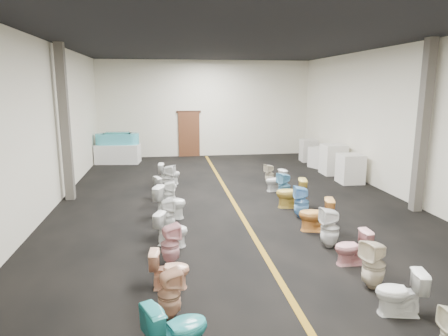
{
  "coord_description": "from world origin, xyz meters",
  "views": [
    {
      "loc": [
        -1.88,
        -11.02,
        3.3
      ],
      "look_at": [
        -0.13,
        1.0,
        0.81
      ],
      "focal_mm": 32.0,
      "sensor_mm": 36.0,
      "label": 1
    }
  ],
  "objects": [
    {
      "name": "back_door",
      "position": [
        -0.8,
        7.94,
        1.05
      ],
      "size": [
        1.0,
        0.1,
        2.1
      ],
      "primitive_type": "cube",
      "color": "#562D19",
      "rests_on": "floor"
    },
    {
      "name": "toilet_right_9",
      "position": [
        1.55,
        1.04,
        0.34
      ],
      "size": [
        0.74,
        0.54,
        0.68
      ],
      "primitive_type": "imported",
      "rotation": [
        0.0,
        0.0,
        -1.32
      ],
      "color": "silver",
      "rests_on": "floor"
    },
    {
      "name": "column_left",
      "position": [
        -4.75,
        1.0,
        2.25
      ],
      "size": [
        0.25,
        0.25,
        4.5
      ],
      "primitive_type": "cube",
      "color": "#59544C",
      "rests_on": "floor"
    },
    {
      "name": "toilet_left_8",
      "position": [
        -1.93,
        0.66,
        0.35
      ],
      "size": [
        0.77,
        0.62,
        0.69
      ],
      "primitive_type": "imported",
      "rotation": [
        0.0,
        0.0,
        1.97
      ],
      "color": "silver",
      "rests_on": "floor"
    },
    {
      "name": "toilet_right_7",
      "position": [
        1.48,
        -0.78,
        0.41
      ],
      "size": [
        0.88,
        0.6,
        0.82
      ],
      "primitive_type": "imported",
      "rotation": [
        0.0,
        0.0,
        -1.75
      ],
      "color": "gold",
      "rests_on": "floor"
    },
    {
      "name": "toilet_left_4",
      "position": [
        -1.82,
        -3.0,
        0.35
      ],
      "size": [
        0.79,
        0.62,
        0.7
      ],
      "primitive_type": "imported",
      "rotation": [
        0.0,
        0.0,
        1.19
      ],
      "color": "white",
      "rests_on": "floor"
    },
    {
      "name": "toilet_left_1",
      "position": [
        -1.9,
        -5.71,
        0.37
      ],
      "size": [
        0.43,
        0.43,
        0.73
      ],
      "primitive_type": "imported",
      "rotation": [
        0.0,
        0.0,
        1.93
      ],
      "color": "tan",
      "rests_on": "floor"
    },
    {
      "name": "toilet_left_5",
      "position": [
        -1.9,
        -2.14,
        0.39
      ],
      "size": [
        0.37,
        0.36,
        0.78
      ],
      "primitive_type": "imported",
      "rotation": [
        0.0,
        0.0,
        1.59
      ],
      "color": "silver",
      "rests_on": "floor"
    },
    {
      "name": "bathtub",
      "position": [
        -3.98,
        6.65,
        1.07
      ],
      "size": [
        1.86,
        0.72,
        0.55
      ],
      "rotation": [
        0.0,
        0.0,
        -0.05
      ],
      "color": "#44B1C4",
      "rests_on": "display_table"
    },
    {
      "name": "column_right",
      "position": [
        4.75,
        -1.5,
        2.25
      ],
      "size": [
        0.25,
        0.25,
        4.5
      ],
      "primitive_type": "cube",
      "color": "#59544C",
      "rests_on": "floor"
    },
    {
      "name": "toilet_right_6",
      "position": [
        1.47,
        -1.67,
        0.42
      ],
      "size": [
        0.42,
        0.41,
        0.83
      ],
      "primitive_type": "imported",
      "rotation": [
        0.0,
        0.0,
        -1.68
      ],
      "color": "#69A9E0",
      "rests_on": "floor"
    },
    {
      "name": "wall_right",
      "position": [
        5.0,
        0.0,
        2.25
      ],
      "size": [
        0.0,
        16.0,
        16.0
      ],
      "primitive_type": "plane",
      "rotation": [
        1.57,
        0.0,
        -1.57
      ],
      "color": "beige",
      "rests_on": "ground"
    },
    {
      "name": "toilet_right_1",
      "position": [
        1.43,
        -6.12,
        0.35
      ],
      "size": [
        0.75,
        0.53,
        0.7
      ],
      "primitive_type": "imported",
      "rotation": [
        0.0,
        0.0,
        -1.79
      ],
      "color": "white",
      "rests_on": "floor"
    },
    {
      "name": "appliance_crate_c",
      "position": [
        4.4,
        4.45,
        0.42
      ],
      "size": [
        0.97,
        0.97,
        0.84
      ],
      "primitive_type": "cube",
      "rotation": [
        0.0,
        0.0,
        0.4
      ],
      "color": "silver",
      "rests_on": "floor"
    },
    {
      "name": "ceiling",
      "position": [
        0.0,
        0.0,
        4.5
      ],
      "size": [
        16.0,
        16.0,
        0.0
      ],
      "primitive_type": "plane",
      "rotation": [
        3.14,
        0.0,
        0.0
      ],
      "color": "black",
      "rests_on": "ground"
    },
    {
      "name": "aisle_stripe",
      "position": [
        0.0,
        0.0,
        0.0
      ],
      "size": [
        0.12,
        15.6,
        0.01
      ],
      "primitive_type": "cube",
      "color": "#8C6214",
      "rests_on": "floor"
    },
    {
      "name": "floor",
      "position": [
        0.0,
        0.0,
        0.0
      ],
      "size": [
        16.0,
        16.0,
        0.0
      ],
      "primitive_type": "plane",
      "color": "black",
      "rests_on": "ground"
    },
    {
      "name": "wall_back",
      "position": [
        0.0,
        8.0,
        2.25
      ],
      "size": [
        10.0,
        0.0,
        10.0
      ],
      "primitive_type": "plane",
      "rotation": [
        1.57,
        0.0,
        0.0
      ],
      "color": "beige",
      "rests_on": "ground"
    },
    {
      "name": "toilet_left_9",
      "position": [
        -1.84,
        1.47,
        0.43
      ],
      "size": [
        0.49,
        0.49,
        0.86
      ],
      "primitive_type": "imported",
      "rotation": [
        0.0,
        0.0,
        1.26
      ],
      "color": "silver",
      "rests_on": "floor"
    },
    {
      "name": "toilet_right_10",
      "position": [
        1.59,
        1.96,
        0.34
      ],
      "size": [
        0.4,
        0.39,
        0.69
      ],
      "primitive_type": "imported",
      "rotation": [
        0.0,
        0.0,
        -1.25
      ],
      "color": "beige",
      "rests_on": "floor"
    },
    {
      "name": "toilet_left_0",
      "position": [
        -1.81,
        -6.65,
        0.4
      ],
      "size": [
        0.9,
        0.73,
        0.81
      ],
      "primitive_type": "imported",
      "rotation": [
        0.0,
        0.0,
        2.0
      ],
      "color": "teal",
      "rests_on": "floor"
    },
    {
      "name": "toilet_right_3",
      "position": [
        1.52,
        -4.42,
        0.34
      ],
      "size": [
        0.66,
        0.38,
        0.67
      ],
      "primitive_type": "imported",
      "rotation": [
        0.0,
        0.0,
        -1.57
      ],
      "color": "#F2A4A9",
      "rests_on": "floor"
    },
    {
      "name": "toilet_right_5",
      "position": [
        1.49,
        -2.62,
        0.39
      ],
      "size": [
        0.86,
        0.61,
        0.79
      ],
      "primitive_type": "imported",
      "rotation": [
        0.0,
        0.0,
        -1.81
      ],
      "color": "#EE9E46",
      "rests_on": "floor"
    },
    {
      "name": "toilet_right_2",
      "position": [
        1.45,
        -5.32,
        0.42
      ],
      "size": [
        0.48,
        0.47,
        0.83
      ],
      "primitive_type": "imported",
      "rotation": [
        0.0,
        0.0,
        -1.26
      ],
      "color": "beige",
      "rests_on": "floor"
    },
    {
      "name": "toilet_left_3",
      "position": [
        -1.86,
        -3.89,
        0.39
      ],
      "size": [
        0.45,
        0.44,
        0.78
      ],
      "primitive_type": "imported",
      "rotation": [
        0.0,
        0.0,
        1.88
      ],
      "color": "#D9999F",
      "rests_on": "floor"
    },
    {
      "name": "toilet_right_4",
      "position": [
        1.43,
        -3.58,
        0.43
      ],
      "size": [
        0.39,
        0.39,
        0.85
      ],
      "primitive_type": "imported",
      "rotation": [
        0.0,
        0.0,
        -1.58
      ],
      "color": "white",
      "rests_on": "floor"
    },
    {
      "name": "toilet_right_8",
      "position": [
        1.54,
        0.06,
        0.4
      ],
      "size": [
        0.48,
        0.47,
        0.81
      ],
      "primitive_type": "imported",
      "rotation": [
        0.0,
        0.0,
        -1.21
      ],
      "color": "#65ADD5",
      "rests_on": "floor"
    },
    {
      "name": "toilet_left_2",
      "position": [
        -1.88,
        -4.83,
        0.33
      ],
      "size": [
        0.68,
        0.42,
        0.66
      ],
      "primitive_type": "imported",
      "rotation": [
        0.0,
        0.0,
        1.49
      ],
      "color": "#EFAD88",
      "rests_on": "floor"
    },
    {
      "name": "appliance_crate_d",
      "position": [
        4.4,
        5.84,
        0.49
      ],
      "size": [
        0.73,
        0.73,
        0.98
      ],
      "primitive_type": "cube",
      "rotation": [
        0.0,
        0.0,
        -0.06
      ],
      "color": "beige",
      "rests_on": "floor"
    },
    {
      "name": "wall_front",
      "position": [
        0.0,
        -8.0,
        2.25
      ],
      "size": [
        10.0,
        0.0,
        10.0
      ],
      "primitive_type": "plane",
      "rotation": [
        -1.57,
        0.0,
        0.0
      ],
      "color": "beige",
      "rests_on": "ground"
    },
    {
      "name": "appliance_crate_a",
      "position": [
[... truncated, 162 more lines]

